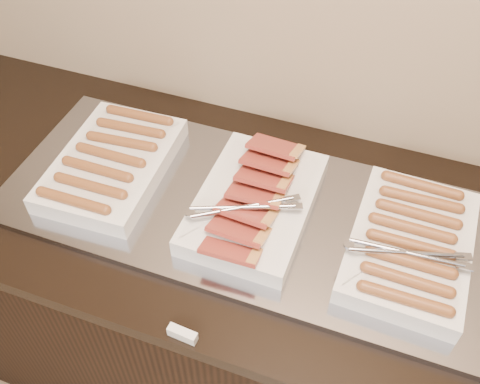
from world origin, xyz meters
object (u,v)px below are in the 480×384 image
counter (247,307)px  dish_center (254,202)px  dish_left (112,163)px  dish_right (410,245)px  warming_tray (243,209)px

counter → dish_center: bearing=-14.2°
dish_left → dish_center: size_ratio=0.97×
dish_left → dish_right: bearing=-2.6°
dish_right → dish_center: bearing=-178.2°
counter → warming_tray: warming_tray is taller
warming_tray → dish_left: 0.36m
dish_center → dish_right: size_ratio=1.05×
counter → dish_center: size_ratio=4.95×
counter → dish_left: (-0.37, -0.00, 0.50)m
counter → warming_tray: size_ratio=1.72×
counter → warming_tray: 0.46m
dish_right → dish_left: bearing=-178.4°
warming_tray → dish_center: dish_center is taller
counter → dish_left: size_ratio=5.12×
dish_left → dish_center: bearing=-2.9°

